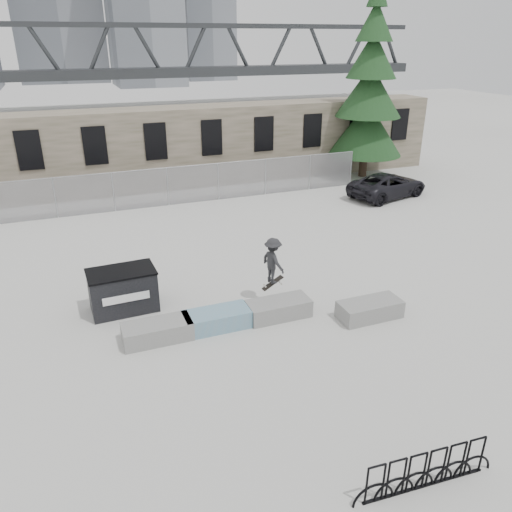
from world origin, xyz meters
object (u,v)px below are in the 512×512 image
(suv, at_px, (388,185))
(skateboarder, at_px, (273,261))
(planter_far_left, at_px, (157,331))
(planter_center_left, at_px, (217,319))
(planter_center_right, at_px, (278,308))
(bike_rack, at_px, (426,470))
(spruce_tree, at_px, (369,96))
(planter_offset, at_px, (370,309))
(dumpster, at_px, (123,290))

(suv, xyz_separation_m, skateboarder, (-10.63, -8.79, 0.85))
(planter_far_left, height_order, planter_center_left, same)
(suv, bearing_deg, planter_center_right, 117.86)
(bike_rack, bearing_deg, planter_center_left, 106.08)
(suv, bearing_deg, spruce_tree, -29.34)
(planter_center_left, height_order, suv, suv)
(planter_offset, bearing_deg, planter_center_right, 157.67)
(planter_far_left, relative_size, planter_center_right, 1.00)
(planter_far_left, relative_size, spruce_tree, 0.17)
(planter_center_left, xyz_separation_m, planter_offset, (4.67, -1.17, 0.00))
(dumpster, distance_m, skateboarder, 4.91)
(bike_rack, bearing_deg, dumpster, 115.97)
(planter_offset, distance_m, dumpster, 7.88)
(bike_rack, height_order, suv, suv)
(skateboarder, bearing_deg, planter_far_left, 87.67)
(suv, relative_size, skateboarder, 2.70)
(bike_rack, distance_m, skateboarder, 8.07)
(dumpster, bearing_deg, planter_center_left, -43.08)
(planter_center_left, bearing_deg, planter_center_right, -2.11)
(dumpster, relative_size, bike_rack, 0.69)
(planter_center_right, relative_size, dumpster, 0.93)
(bike_rack, relative_size, skateboarder, 1.79)
(planter_center_left, xyz_separation_m, planter_center_right, (2.01, -0.07, 0.00))
(planter_center_left, distance_m, suv, 16.06)
(planter_center_right, relative_size, spruce_tree, 0.17)
(planter_offset, xyz_separation_m, skateboarder, (-2.46, 2.03, 1.20))
(planter_center_left, xyz_separation_m, skateboarder, (2.21, 0.86, 1.20))
(planter_center_left, distance_m, spruce_tree, 20.39)
(planter_center_right, xyz_separation_m, bike_rack, (0.04, -7.06, 0.14))
(planter_center_left, bearing_deg, dumpster, 138.94)
(planter_far_left, bearing_deg, planter_offset, -10.04)
(dumpster, bearing_deg, planter_offset, -26.92)
(planter_center_right, distance_m, suv, 14.56)
(planter_far_left, distance_m, suv, 17.55)
(dumpster, height_order, spruce_tree, spruce_tree)
(planter_center_left, distance_m, skateboarder, 2.66)
(suv, bearing_deg, planter_center_left, 112.86)
(planter_center_left, distance_m, planter_offset, 4.81)
(suv, distance_m, skateboarder, 13.82)
(planter_offset, distance_m, suv, 13.56)
(planter_offset, distance_m, bike_rack, 6.51)
(planter_center_right, relative_size, planter_offset, 1.00)
(planter_center_right, bearing_deg, planter_far_left, 179.16)
(planter_offset, xyz_separation_m, bike_rack, (-2.61, -5.97, 0.14))
(planter_offset, bearing_deg, dumpster, 155.09)
(planter_center_left, height_order, planter_center_right, same)
(spruce_tree, bearing_deg, bike_rack, -119.48)
(planter_center_left, bearing_deg, skateboarder, 21.36)
(bike_rack, relative_size, suv, 0.66)
(spruce_tree, distance_m, skateboarder, 18.05)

